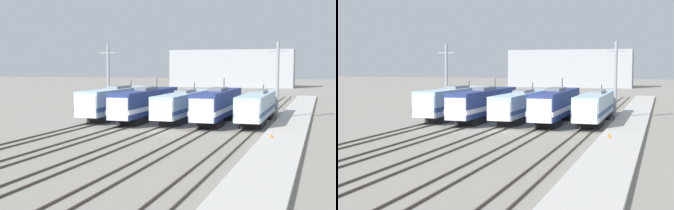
% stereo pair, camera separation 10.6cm
% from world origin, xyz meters
% --- Properties ---
extents(ground_plane, '(400.00, 400.00, 0.00)m').
position_xyz_m(ground_plane, '(0.00, 0.00, 0.00)').
color(ground_plane, gray).
extents(rail_pair_far_left, '(1.50, 120.00, 0.15)m').
position_xyz_m(rail_pair_far_left, '(-9.36, 0.00, 0.07)').
color(rail_pair_far_left, '#4C4238').
rests_on(rail_pair_far_left, ground_plane).
extents(rail_pair_center_left, '(1.51, 120.00, 0.15)m').
position_xyz_m(rail_pair_center_left, '(-4.68, 0.00, 0.07)').
color(rail_pair_center_left, '#4C4238').
rests_on(rail_pair_center_left, ground_plane).
extents(rail_pair_center, '(1.51, 120.00, 0.15)m').
position_xyz_m(rail_pair_center, '(0.00, 0.00, 0.07)').
color(rail_pair_center, '#4C4238').
rests_on(rail_pair_center, ground_plane).
extents(rail_pair_center_right, '(1.51, 120.00, 0.15)m').
position_xyz_m(rail_pair_center_right, '(4.68, 0.00, 0.07)').
color(rail_pair_center_right, '#4C4238').
rests_on(rail_pair_center_right, ground_plane).
extents(rail_pair_far_right, '(1.50, 120.00, 0.15)m').
position_xyz_m(rail_pair_far_right, '(9.36, 0.00, 0.07)').
color(rail_pair_far_right, '#4C4238').
rests_on(rail_pair_far_right, ground_plane).
extents(locomotive_far_left, '(3.09, 19.08, 4.87)m').
position_xyz_m(locomotive_far_left, '(-9.36, 9.70, 2.23)').
color(locomotive_far_left, '#232326').
rests_on(locomotive_far_left, ground_plane).
extents(locomotive_center_left, '(2.84, 18.05, 5.38)m').
position_xyz_m(locomotive_center_left, '(-4.68, 7.87, 2.21)').
color(locomotive_center_left, black).
rests_on(locomotive_center_left, ground_plane).
extents(locomotive_center, '(2.90, 19.49, 4.72)m').
position_xyz_m(locomotive_center, '(0.00, 9.91, 2.03)').
color(locomotive_center, '#232326').
rests_on(locomotive_center, ground_plane).
extents(locomotive_center_right, '(3.00, 16.46, 5.43)m').
position_xyz_m(locomotive_center_right, '(4.68, 8.05, 2.24)').
color(locomotive_center_right, black).
rests_on(locomotive_center_right, ground_plane).
extents(locomotive_far_right, '(2.93, 19.47, 4.54)m').
position_xyz_m(locomotive_far_right, '(9.36, 10.54, 2.08)').
color(locomotive_far_right, '#232326').
rests_on(locomotive_far_right, ground_plane).
extents(catenary_tower_left, '(2.39, 0.40, 10.09)m').
position_xyz_m(catenary_tower_left, '(-12.35, 13.15, 5.19)').
color(catenary_tower_left, gray).
rests_on(catenary_tower_left, ground_plane).
extents(catenary_tower_right, '(2.39, 0.40, 10.09)m').
position_xyz_m(catenary_tower_right, '(11.36, 13.15, 5.19)').
color(catenary_tower_right, gray).
rests_on(catenary_tower_right, ground_plane).
extents(platform, '(4.00, 120.00, 0.39)m').
position_xyz_m(platform, '(13.50, 0.00, 0.19)').
color(platform, '#B7B5AD').
rests_on(platform, ground_plane).
extents(traffic_cone, '(0.31, 0.31, 0.47)m').
position_xyz_m(traffic_cone, '(12.51, -3.86, 0.62)').
color(traffic_cone, orange).
rests_on(traffic_cone, platform).
extents(depot_building, '(39.80, 8.18, 12.07)m').
position_xyz_m(depot_building, '(-11.90, 103.68, 6.04)').
color(depot_building, '#9EA3A8').
rests_on(depot_building, ground_plane).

